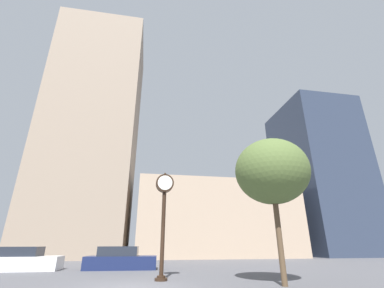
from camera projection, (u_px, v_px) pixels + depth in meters
name	position (u px, v px, depth m)	size (l,w,h in m)	color
ground_plane	(132.00, 288.00, 9.99)	(200.00, 200.00, 0.00)	#515156
building_tall_tower	(94.00, 133.00, 36.75)	(11.59, 12.00, 32.95)	gray
building_storefront_row	(214.00, 220.00, 35.26)	(20.40, 12.00, 9.24)	tan
building_glass_modern	(319.00, 176.00, 40.66)	(10.27, 12.00, 23.29)	#2D384C
street_clock	(164.00, 204.00, 13.05)	(0.92, 0.59, 5.12)	black
car_white	(20.00, 261.00, 16.34)	(4.81, 1.94, 1.42)	silver
car_navy	(121.00, 260.00, 17.17)	(4.73, 2.00, 1.43)	#19234C
bare_tree	(272.00, 172.00, 11.96)	(3.37, 3.37, 6.27)	brown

